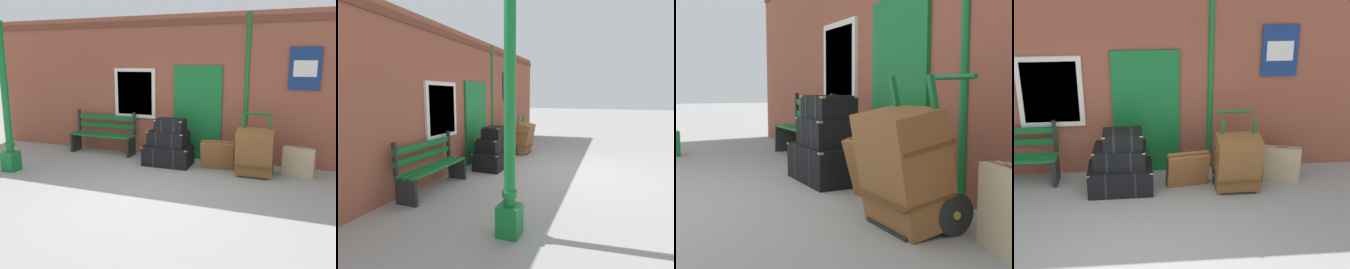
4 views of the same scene
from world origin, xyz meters
TOP-DOWN VIEW (x-y plane):
  - ground_plane at (0.00, 0.00)m, footprint 60.00×60.00m
  - brick_facade at (-0.00, 2.60)m, footprint 10.40×0.35m
  - steamer_trunk_base at (-0.25, 1.75)m, footprint 1.02×0.66m
  - steamer_trunk_middle at (-0.25, 1.76)m, footprint 0.83×0.59m
  - steamer_trunk_top at (-0.20, 1.73)m, footprint 0.62×0.47m
  - porters_trolley at (1.58, 1.74)m, footprint 0.71×0.63m
  - large_brown_trunk at (1.58, 1.57)m, footprint 0.70×0.59m
  - suitcase_oxblood at (0.81, 1.77)m, footprint 0.71×0.41m
  - suitcase_charcoal at (2.38, 1.86)m, footprint 0.61×0.29m

SIDE VIEW (x-z plane):
  - ground_plane at x=0.00m, z-range 0.00..0.00m
  - steamer_trunk_base at x=-0.25m, z-range 0.00..0.42m
  - porters_trolley at x=1.58m, z-range -0.32..0.87m
  - suitcase_charcoal at x=2.38m, z-range -0.02..0.60m
  - suitcase_oxblood at x=0.81m, z-range 0.00..0.62m
  - large_brown_trunk at x=1.58m, z-range 0.00..0.94m
  - steamer_trunk_middle at x=-0.25m, z-range 0.42..0.74m
  - steamer_trunk_top at x=-0.20m, z-range 0.74..1.00m
  - brick_facade at x=0.00m, z-range 0.00..3.20m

